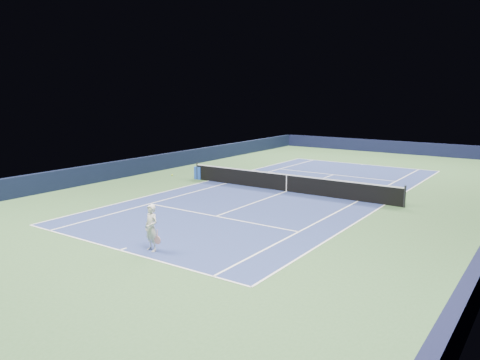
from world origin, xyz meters
The scene contains 18 objects.
ground centered at (0.00, 0.00, 0.00)m, with size 40.00×40.00×0.00m, color #375B32.
wall_far centered at (0.00, 19.82, 0.55)m, with size 22.00×0.35×1.10m, color black.
wall_left centered at (-10.82, 0.00, 0.55)m, with size 0.35×40.00×1.10m, color black.
court_surface centered at (0.00, 0.00, 0.00)m, with size 10.97×23.77×0.01m, color navy.
baseline_far centered at (0.00, 11.88, 0.01)m, with size 10.97×0.08×0.00m, color white.
baseline_near centered at (0.00, -11.88, 0.01)m, with size 10.97×0.08×0.00m, color white.
sideline_doubles_right centered at (5.49, 0.00, 0.01)m, with size 0.08×23.77×0.00m, color white.
sideline_doubles_left centered at (-5.49, 0.00, 0.01)m, with size 0.08×23.77×0.00m, color white.
sideline_singles_right centered at (4.12, 0.00, 0.01)m, with size 0.08×23.77×0.00m, color white.
sideline_singles_left centered at (-4.12, 0.00, 0.01)m, with size 0.08×23.77×0.00m, color white.
service_line_far centered at (0.00, 6.40, 0.01)m, with size 8.23×0.08×0.00m, color white.
service_line_near centered at (0.00, -6.40, 0.01)m, with size 8.23×0.08×0.00m, color white.
center_service_line centered at (0.00, 0.00, 0.01)m, with size 0.08×12.80×0.00m, color white.
center_mark_far centered at (0.00, 11.73, 0.01)m, with size 0.08×0.30×0.00m, color white.
center_mark_near centered at (0.00, -11.73, 0.01)m, with size 0.08×0.30×0.00m, color white.
tennis_net centered at (0.00, 0.00, 0.50)m, with size 12.90×0.10×1.07m.
sponsor_cube centered at (-6.40, 0.18, 0.40)m, with size 0.58×0.48×0.80m.
tennis_player centered at (0.96, -11.27, 0.82)m, with size 0.79×1.28×2.57m.
Camera 1 is at (12.28, -22.27, 5.44)m, focal length 35.00 mm.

